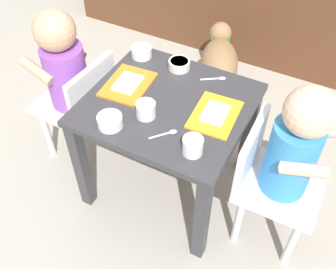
% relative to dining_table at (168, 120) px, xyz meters
% --- Properties ---
extents(ground_plane, '(7.00, 7.00, 0.00)m').
position_rel_dining_table_xyz_m(ground_plane, '(0.00, 0.00, -0.39)').
color(ground_plane, '#9E998E').
extents(dining_table, '(0.57, 0.53, 0.48)m').
position_rel_dining_table_xyz_m(dining_table, '(0.00, 0.00, 0.00)').
color(dining_table, '#333338').
rests_on(dining_table, ground).
extents(seated_child_left, '(0.30, 0.30, 0.72)m').
position_rel_dining_table_xyz_m(seated_child_left, '(-0.45, -0.01, 0.07)').
color(seated_child_left, silver).
rests_on(seated_child_left, ground).
extents(seated_child_right, '(0.29, 0.29, 0.73)m').
position_rel_dining_table_xyz_m(seated_child_right, '(0.45, -0.02, 0.07)').
color(seated_child_right, silver).
rests_on(seated_child_right, ground).
extents(dog, '(0.31, 0.47, 0.33)m').
position_rel_dining_table_xyz_m(dog, '(-0.05, 0.64, -0.16)').
color(dog, olive).
rests_on(dog, ground).
extents(food_tray_left, '(0.17, 0.22, 0.02)m').
position_rel_dining_table_xyz_m(food_tray_left, '(-0.17, 0.01, 0.09)').
color(food_tray_left, orange).
rests_on(food_tray_left, dining_table).
extents(food_tray_right, '(0.16, 0.21, 0.02)m').
position_rel_dining_table_xyz_m(food_tray_right, '(0.17, 0.01, 0.09)').
color(food_tray_right, gold).
rests_on(food_tray_right, dining_table).
extents(water_cup_left, '(0.07, 0.07, 0.06)m').
position_rel_dining_table_xyz_m(water_cup_left, '(0.18, -0.17, 0.11)').
color(water_cup_left, white).
rests_on(water_cup_left, dining_table).
extents(water_cup_right, '(0.07, 0.07, 0.06)m').
position_rel_dining_table_xyz_m(water_cup_right, '(-0.03, -0.10, 0.11)').
color(water_cup_right, white).
rests_on(water_cup_right, dining_table).
extents(cereal_bowl_right_side, '(0.08, 0.08, 0.04)m').
position_rel_dining_table_xyz_m(cereal_bowl_right_side, '(-0.11, -0.19, 0.11)').
color(cereal_bowl_right_side, white).
rests_on(cereal_bowl_right_side, dining_table).
extents(veggie_bowl_near, '(0.08, 0.08, 0.04)m').
position_rel_dining_table_xyz_m(veggie_bowl_near, '(-0.22, 0.20, 0.11)').
color(veggie_bowl_near, white).
rests_on(veggie_bowl_near, dining_table).
extents(cereal_bowl_left_side, '(0.08, 0.08, 0.03)m').
position_rel_dining_table_xyz_m(cereal_bowl_left_side, '(-0.05, 0.20, 0.11)').
color(cereal_bowl_left_side, silver).
rests_on(cereal_bowl_left_side, dining_table).
extents(spoon_by_left_tray, '(0.09, 0.07, 0.01)m').
position_rel_dining_table_xyz_m(spoon_by_left_tray, '(0.10, 0.20, 0.09)').
color(spoon_by_left_tray, silver).
rests_on(spoon_by_left_tray, dining_table).
extents(spoon_by_right_tray, '(0.08, 0.08, 0.01)m').
position_rel_dining_table_xyz_m(spoon_by_right_tray, '(0.07, -0.14, 0.09)').
color(spoon_by_right_tray, silver).
rests_on(spoon_by_right_tray, dining_table).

